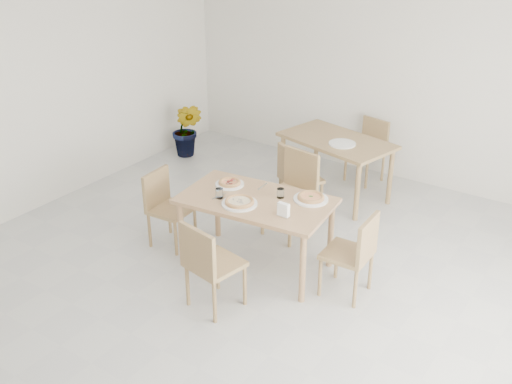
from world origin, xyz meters
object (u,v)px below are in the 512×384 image
Objects in this scene: plate_mushroom at (240,204)px; chair_back_n at (369,146)px; tumbler_a at (280,193)px; plate_margherita at (311,199)px; potted_plant at (187,130)px; pizza_margherita at (311,197)px; napkin_holder at (283,210)px; tumbler_b at (219,193)px; second_table at (336,146)px; chair_west at (165,203)px; plate_pepperoni at (230,184)px; chair_south at (208,261)px; chair_back_s at (295,175)px; pizza_pepperoni at (230,182)px; pizza_mushroom at (239,201)px; main_table at (256,207)px; chair_east at (355,250)px; plate_empty at (342,144)px; chair_north at (294,187)px.

plate_mushroom is 2.78m from chair_back_n.
plate_margherita is at bearing 24.11° from tumbler_a.
pizza_margherita is at bearing -28.53° from potted_plant.
napkin_holder reaches higher than potted_plant.
second_table is (0.20, 2.07, -0.14)m from tumbler_b.
pizza_margherita is (1.50, 0.43, 0.31)m from chair_west.
chair_west is at bearing -163.88° from plate_margherita.
plate_pepperoni is (-0.33, 0.29, 0.00)m from plate_mushroom.
chair_south is at bearing -63.92° from plate_pepperoni.
chair_west is 0.76m from plate_pepperoni.
chair_back_s is (0.78, 1.36, 0.02)m from chair_west.
pizza_margherita and pizza_pepperoni have the same top height.
pizza_mushroom is (0.33, -0.29, 0.02)m from plate_pepperoni.
plate_mushroom is (-0.06, -0.18, 0.10)m from main_table.
napkin_holder is at bearing -35.10° from potted_plant.
chair_east is 2.60× the size of plate_empty.
pizza_pepperoni is at bearing -53.61° from chair_south.
chair_south reaches higher than plate_mushroom.
chair_west is 2.10m from chair_east.
plate_mushroom is 0.42m from tumbler_a.
chair_west is at bearing 178.35° from pizza_mushroom.
pizza_mushroom is 0.24m from tumbler_b.
pizza_mushroom is 3.18m from potted_plant.
tumbler_a is at bearing 35.54° from main_table.
chair_south reaches higher than chair_back_n.
chair_north is 6.86× the size of napkin_holder.
chair_back_n is at bearing 92.17° from second_table.
plate_margherita reaches higher than second_table.
chair_back_s reaches higher than potted_plant.
chair_back_s is at bearing -34.11° from chair_west.
chair_back_s reaches higher than pizza_pepperoni.
napkin_holder reaches higher than chair_back_n.
chair_west reaches higher than plate_pepperoni.
napkin_holder reaches higher than chair_east.
chair_east is 1.40m from tumbler_b.
pizza_pepperoni is 1.14m from chair_back_s.
pizza_pepperoni is at bearing -106.30° from chair_north.
plate_mushroom is 2.50× the size of napkin_holder.
chair_south reaches higher than plate_pepperoni.
pizza_pepperoni is at bearing -72.40° from chair_west.
chair_south is (0.06, -0.83, -0.16)m from main_table.
tumbler_b is at bearing -148.54° from pizza_margherita.
chair_north is at bearing -23.48° from potted_plant.
napkin_holder reaches higher than pizza_pepperoni.
pizza_mushroom is at bearing -95.93° from chair_west.
chair_south reaches higher than potted_plant.
plate_pepperoni is at bearing -92.81° from chair_east.
second_table is at bearing 84.60° from tumbler_b.
plate_margherita is 2.36m from chair_back_n.
pizza_mushroom is 1.95m from plate_empty.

